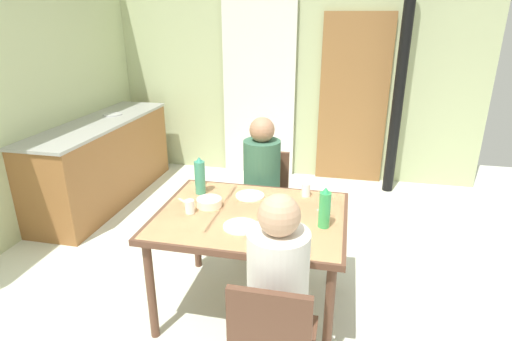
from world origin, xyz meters
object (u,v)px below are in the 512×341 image
object	(u,v)px
person_near_diner	(278,276)
water_bottle_green_near	(325,209)
water_bottle_green_far	(200,176)
serving_bowl_center	(209,202)
kitchen_counter	(103,161)
person_far_diner	(262,171)
chair_far_diner	(265,196)
dining_table	(251,224)

from	to	relation	value
person_near_diner	water_bottle_green_near	xyz separation A→B (m)	(0.18, 0.63, 0.08)
water_bottle_green_near	water_bottle_green_far	xyz separation A→B (m)	(-0.91, 0.32, 0.01)
serving_bowl_center	kitchen_counter	bearing A→B (deg)	140.58
person_far_diner	serving_bowl_center	xyz separation A→B (m)	(-0.23, -0.64, -0.01)
chair_far_diner	person_far_diner	bearing A→B (deg)	90.00
person_far_diner	water_bottle_green_far	xyz separation A→B (m)	(-0.36, -0.45, 0.09)
kitchen_counter	water_bottle_green_far	world-z (taller)	water_bottle_green_far
dining_table	chair_far_diner	bearing A→B (deg)	95.16
dining_table	water_bottle_green_far	xyz separation A→B (m)	(-0.44, 0.25, 0.21)
person_near_diner	water_bottle_green_far	world-z (taller)	person_near_diner
kitchen_counter	serving_bowl_center	xyz separation A→B (m)	(1.72, -1.41, 0.32)
person_far_diner	serving_bowl_center	distance (m)	0.68
person_far_diner	water_bottle_green_far	world-z (taller)	person_far_diner
water_bottle_green_far	water_bottle_green_near	bearing A→B (deg)	-19.44
serving_bowl_center	dining_table	bearing A→B (deg)	-10.27
kitchen_counter	serving_bowl_center	size ratio (longest dim) A/B	12.18
dining_table	person_near_diner	bearing A→B (deg)	-66.88
chair_far_diner	serving_bowl_center	size ratio (longest dim) A/B	5.12
chair_far_diner	water_bottle_green_far	bearing A→B (deg)	58.17
dining_table	person_near_diner	xyz separation A→B (m)	(0.30, -0.70, 0.11)
water_bottle_green_near	water_bottle_green_far	distance (m)	0.97
dining_table	serving_bowl_center	world-z (taller)	serving_bowl_center
water_bottle_green_far	serving_bowl_center	bearing A→B (deg)	-56.16
serving_bowl_center	water_bottle_green_near	bearing A→B (deg)	-9.19
kitchen_counter	person_near_diner	size ratio (longest dim) A/B	2.69
chair_far_diner	person_near_diner	xyz separation A→B (m)	(0.37, -1.53, 0.28)
water_bottle_green_far	dining_table	bearing A→B (deg)	-29.87
person_near_diner	dining_table	bearing A→B (deg)	113.12
kitchen_counter	person_far_diner	bearing A→B (deg)	-21.51
chair_far_diner	person_far_diner	distance (m)	0.31
person_near_diner	person_far_diner	distance (m)	1.45
dining_table	water_bottle_green_near	world-z (taller)	water_bottle_green_near
kitchen_counter	water_bottle_green_near	world-z (taller)	water_bottle_green_near
kitchen_counter	person_far_diner	distance (m)	2.12
person_far_diner	serving_bowl_center	size ratio (longest dim) A/B	4.53
water_bottle_green_far	serving_bowl_center	size ratio (longest dim) A/B	1.64
person_far_diner	water_bottle_green_near	xyz separation A→B (m)	(0.55, -0.77, 0.08)
water_bottle_green_far	person_far_diner	bearing A→B (deg)	50.99
person_near_diner	water_bottle_green_far	xyz separation A→B (m)	(-0.74, 0.95, 0.09)
dining_table	person_far_diner	xyz separation A→B (m)	(-0.08, 0.70, 0.11)
kitchen_counter	person_near_diner	world-z (taller)	person_near_diner
dining_table	serving_bowl_center	distance (m)	0.33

